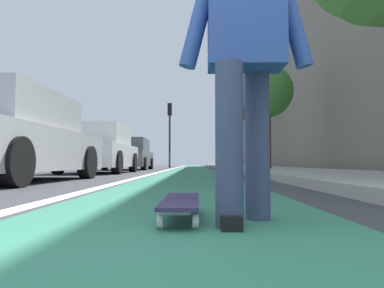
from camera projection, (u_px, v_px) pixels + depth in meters
name	position (u px, v px, depth m)	size (l,w,h in m)	color
ground_plane	(191.00, 174.00, 10.83)	(80.00, 80.00, 0.00)	#38383D
bike_lane_paint	(193.00, 168.00, 24.81)	(56.00, 1.91, 0.00)	#2D7256
lane_stripe_white	(173.00, 169.00, 20.83)	(52.00, 0.16, 0.01)	silver
sidewalk_curb	(253.00, 168.00, 18.81)	(52.00, 3.20, 0.13)	#9E9B93
building_facade	(283.00, 65.00, 23.11)	(40.00, 1.20, 12.83)	slate
skateboard	(181.00, 203.00, 2.08)	(0.84, 0.21, 0.11)	white
skater_person	(245.00, 47.00, 1.98)	(0.46, 0.72, 1.64)	#384260
parked_car_near	(8.00, 139.00, 6.14)	(4.56, 2.09, 1.49)	#B7B7BC
parked_car_mid	(100.00, 150.00, 11.70)	(4.24, 1.91, 1.50)	silver
parked_car_far	(129.00, 155.00, 17.49)	(4.52, 1.96, 1.46)	#4C5156
traffic_light	(170.00, 123.00, 24.28)	(0.33, 0.28, 4.24)	#2D2D2D
street_tree_mid	(267.00, 92.00, 13.25)	(1.89, 1.89, 3.84)	brown
street_tree_far	(238.00, 106.00, 22.03)	(2.04, 2.04, 4.82)	brown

